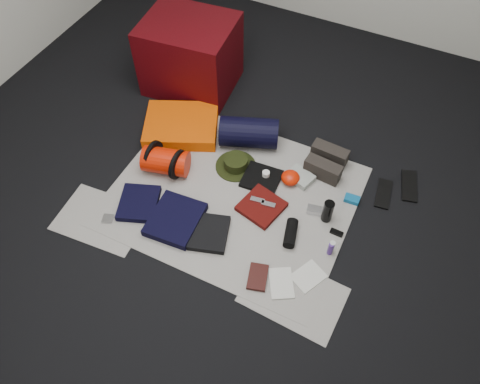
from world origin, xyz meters
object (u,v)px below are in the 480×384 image
at_px(water_bottle, 328,211).
at_px(paperback_book, 258,277).
at_px(sleeping_pad, 181,125).
at_px(red_cabinet, 190,55).
at_px(navy_duffel, 249,133).
at_px(stuff_sack, 166,161).
at_px(compact_camera, 314,210).

xyz_separation_m(water_bottle, paperback_book, (-0.23, -0.59, -0.07)).
bearing_deg(water_bottle, sleeping_pad, 167.02).
bearing_deg(sleeping_pad, paperback_book, -40.33).
bearing_deg(red_cabinet, navy_duffel, -36.03).
relative_size(water_bottle, paperback_book, 0.99).
bearing_deg(stuff_sack, red_cabinet, 107.89).
relative_size(stuff_sack, water_bottle, 1.83).
bearing_deg(compact_camera, sleeping_pad, 156.43).
xyz_separation_m(red_cabinet, water_bottle, (1.46, -0.81, -0.19)).
relative_size(sleeping_pad, paperback_book, 3.08).
height_order(compact_camera, paperback_book, compact_camera).
xyz_separation_m(water_bottle, compact_camera, (-0.09, 0.02, -0.07)).
xyz_separation_m(red_cabinet, paperback_book, (1.23, -1.40, -0.27)).
bearing_deg(paperback_book, compact_camera, 61.70).
xyz_separation_m(sleeping_pad, stuff_sack, (0.10, -0.39, 0.04)).
height_order(red_cabinet, water_bottle, red_cabinet).
relative_size(sleeping_pad, navy_duffel, 1.27).
xyz_separation_m(navy_duffel, compact_camera, (0.66, -0.38, -0.09)).
distance_m(water_bottle, paperback_book, 0.64).
height_order(red_cabinet, navy_duffel, red_cabinet).
xyz_separation_m(red_cabinet, compact_camera, (1.37, -0.79, -0.26)).
distance_m(navy_duffel, water_bottle, 0.85).
height_order(red_cabinet, sleeping_pad, red_cabinet).
height_order(red_cabinet, compact_camera, red_cabinet).
relative_size(sleeping_pad, stuff_sack, 1.70).
relative_size(water_bottle, compact_camera, 1.75).
relative_size(navy_duffel, paperback_book, 2.42).
bearing_deg(paperback_book, stuff_sack, 136.84).
bearing_deg(stuff_sack, sleeping_pad, 104.86).
xyz_separation_m(sleeping_pad, water_bottle, (1.27, -0.29, 0.04)).
bearing_deg(water_bottle, navy_duffel, 152.37).
bearing_deg(sleeping_pad, stuff_sack, -75.14).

